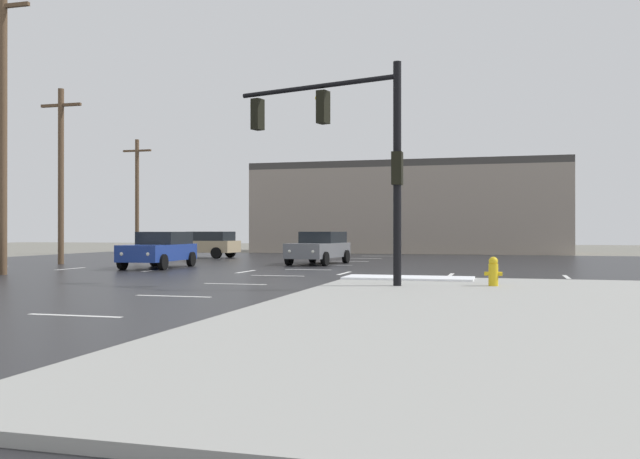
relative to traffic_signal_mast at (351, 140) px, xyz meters
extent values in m
plane|color=slate|center=(-3.69, 6.41, -4.22)|extent=(120.00, 120.00, 0.00)
cube|color=#232326|center=(-3.69, 6.41, -4.21)|extent=(44.00, 44.00, 0.02)
cube|color=white|center=(1.31, 2.41, -4.05)|extent=(4.00, 1.60, 0.06)
cube|color=silver|center=(-3.69, -7.59, -4.20)|extent=(2.00, 0.15, 0.01)
cube|color=silver|center=(-3.69, -3.59, -4.20)|extent=(2.00, 0.15, 0.01)
cube|color=silver|center=(-3.69, 0.41, -4.20)|extent=(2.00, 0.15, 0.01)
cube|color=silver|center=(-3.69, 4.41, -4.20)|extent=(2.00, 0.15, 0.01)
cube|color=silver|center=(-3.69, 8.41, -4.20)|extent=(2.00, 0.15, 0.01)
cube|color=silver|center=(-3.69, 12.41, -4.20)|extent=(2.00, 0.15, 0.01)
cube|color=silver|center=(-3.69, 16.41, -4.20)|extent=(2.00, 0.15, 0.01)
cube|color=silver|center=(-3.69, 20.41, -4.20)|extent=(2.00, 0.15, 0.01)
cube|color=silver|center=(-3.69, 24.41, -4.20)|extent=(2.00, 0.15, 0.01)
cube|color=silver|center=(-13.69, 6.41, -4.20)|extent=(0.15, 2.00, 0.01)
cube|color=silver|center=(-9.69, 6.41, -4.20)|extent=(0.15, 2.00, 0.01)
cube|color=silver|center=(-5.69, 6.41, -4.20)|extent=(0.15, 2.00, 0.01)
cube|color=silver|center=(-1.69, 6.41, -4.20)|extent=(0.15, 2.00, 0.01)
cube|color=silver|center=(2.31, 6.41, -4.20)|extent=(0.15, 2.00, 0.01)
cube|color=silver|center=(6.31, 6.41, -4.20)|extent=(0.15, 2.00, 0.01)
cube|color=silver|center=(-0.19, 2.41, -4.20)|extent=(0.45, 7.00, 0.01)
cylinder|color=black|center=(1.39, -0.40, -1.02)|extent=(0.22, 0.22, 6.12)
cylinder|color=black|center=(-1.13, 0.32, 1.64)|extent=(5.07, 1.58, 0.14)
cube|color=black|center=(-0.88, 0.25, 1.01)|extent=(0.37, 0.42, 0.95)
sphere|color=yellow|center=(-1.03, 0.30, 1.30)|extent=(0.20, 0.20, 0.20)
cube|color=black|center=(-3.14, 0.90, 1.01)|extent=(0.37, 0.42, 0.95)
sphere|color=yellow|center=(-3.30, 0.95, 1.30)|extent=(0.20, 0.20, 0.20)
cube|color=black|center=(1.39, -0.40, -0.88)|extent=(0.28, 0.36, 0.90)
cylinder|color=gold|center=(3.92, 0.24, -3.78)|extent=(0.26, 0.26, 0.60)
sphere|color=gold|center=(3.92, 0.24, -3.41)|extent=(0.25, 0.25, 0.25)
cylinder|color=gold|center=(3.74, 0.24, -3.75)|extent=(0.12, 0.11, 0.11)
cylinder|color=gold|center=(4.10, 0.24, -3.75)|extent=(0.12, 0.11, 0.11)
cube|color=gray|center=(-2.80, 33.37, -1.09)|extent=(23.20, 8.00, 6.25)
cube|color=#3F3D3A|center=(-2.80, 33.37, 2.28)|extent=(23.20, 8.00, 0.50)
cube|color=slate|center=(-4.51, 13.07, -3.52)|extent=(2.22, 4.65, 0.70)
cube|color=black|center=(-4.45, 13.74, -2.89)|extent=(1.88, 2.62, 0.55)
cylinder|color=black|center=(-3.76, 11.46, -3.87)|extent=(0.28, 0.68, 0.66)
cylinder|color=black|center=(-5.55, 11.63, -3.87)|extent=(0.28, 0.68, 0.66)
cylinder|color=black|center=(-3.47, 14.51, -3.87)|extent=(0.28, 0.68, 0.66)
cylinder|color=black|center=(-5.26, 14.68, -3.87)|extent=(0.28, 0.68, 0.66)
sphere|color=white|center=(-4.15, 10.83, -3.52)|extent=(0.18, 0.18, 0.18)
sphere|color=white|center=(-5.30, 10.94, -3.52)|extent=(0.18, 0.18, 0.18)
cube|color=navy|center=(-10.37, 7.98, -3.52)|extent=(2.10, 4.61, 0.70)
cube|color=black|center=(-10.42, 8.65, -2.89)|extent=(1.82, 2.58, 0.55)
cylinder|color=black|center=(-9.37, 6.51, -3.87)|extent=(0.26, 0.67, 0.66)
cylinder|color=black|center=(-11.17, 6.39, -3.87)|extent=(0.26, 0.67, 0.66)
cylinder|color=black|center=(-9.57, 9.57, -3.87)|extent=(0.26, 0.67, 0.66)
cylinder|color=black|center=(-11.37, 9.45, -3.87)|extent=(0.26, 0.67, 0.66)
sphere|color=white|center=(-9.65, 5.82, -3.52)|extent=(0.18, 0.18, 0.18)
sphere|color=white|center=(-10.80, 5.75, -3.52)|extent=(0.18, 0.18, 0.18)
cube|color=tan|center=(-13.54, 19.09, -3.52)|extent=(4.62, 2.14, 0.70)
cube|color=black|center=(-12.87, 19.04, -2.89)|extent=(2.59, 1.84, 0.55)
cylinder|color=black|center=(-15.14, 18.31, -3.87)|extent=(0.67, 0.27, 0.66)
cylinder|color=black|center=(-15.00, 20.11, -3.87)|extent=(0.67, 0.27, 0.66)
cylinder|color=black|center=(-12.09, 18.08, -3.87)|extent=(0.67, 0.27, 0.66)
cylinder|color=black|center=(-11.95, 19.87, -3.87)|extent=(0.67, 0.27, 0.66)
sphere|color=white|center=(-15.78, 18.69, -3.52)|extent=(0.18, 0.18, 0.18)
sphere|color=white|center=(-15.69, 19.84, -3.52)|extent=(0.18, 0.18, 0.18)
cylinder|color=brown|center=(-13.62, 2.30, 1.14)|extent=(0.28, 0.28, 10.72)
cube|color=brown|center=(-13.62, 2.30, 5.70)|extent=(2.20, 0.14, 0.14)
cylinder|color=brown|center=(-16.63, 9.84, 0.06)|extent=(0.28, 0.28, 8.57)
cube|color=brown|center=(-16.63, 9.84, 3.55)|extent=(2.20, 0.14, 0.14)
cylinder|color=brown|center=(-21.20, 24.81, -0.12)|extent=(0.28, 0.28, 8.19)
cube|color=brown|center=(-21.20, 24.81, 3.17)|extent=(2.20, 0.14, 0.14)
camera|label=1|loc=(4.19, -18.86, -2.59)|focal=38.26mm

